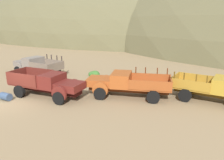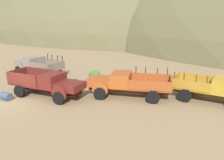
% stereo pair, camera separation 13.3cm
% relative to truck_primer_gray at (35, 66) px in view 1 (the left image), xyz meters
% --- Properties ---
extents(ground_plane, '(300.00, 300.00, 0.00)m').
position_rel_truck_primer_gray_xyz_m(ground_plane, '(4.53, -7.02, -1.00)').
color(ground_plane, '#937A56').
extents(hill_far_left, '(108.47, 78.09, 42.84)m').
position_rel_truck_primer_gray_xyz_m(hill_far_left, '(-16.12, 55.59, -1.00)').
color(hill_far_left, brown).
rests_on(hill_far_left, ground).
extents(truck_primer_gray, '(5.92, 2.98, 2.16)m').
position_rel_truck_primer_gray_xyz_m(truck_primer_gray, '(0.00, 0.00, 0.00)').
color(truck_primer_gray, '#3D322D').
rests_on(truck_primer_gray, ground).
extents(truck_oxblood, '(6.19, 2.64, 1.91)m').
position_rel_truck_primer_gray_xyz_m(truck_oxblood, '(6.34, -4.68, 0.02)').
color(truck_oxblood, black).
rests_on(truck_oxblood, ground).
extents(truck_oxide_orange, '(6.81, 3.89, 2.16)m').
position_rel_truck_primer_gray_xyz_m(truck_oxide_orange, '(11.19, -1.96, 0.01)').
color(truck_oxide_orange, '#51220D').
rests_on(truck_oxide_orange, ground).
extents(truck_mustard, '(6.11, 2.91, 2.16)m').
position_rel_truck_primer_gray_xyz_m(truck_mustard, '(18.12, -0.08, 0.00)').
color(truck_mustard, '#593D12').
rests_on(truck_mustard, ground).
extents(oil_drum_tipped, '(0.86, 0.59, 0.58)m').
position_rel_truck_primer_gray_xyz_m(oil_drum_tipped, '(3.73, -6.79, -0.71)').
color(oil_drum_tipped, '#384C6B').
rests_on(oil_drum_tipped, ground).
extents(bush_near_barrel, '(1.20, 0.99, 0.75)m').
position_rel_truck_primer_gray_xyz_m(bush_near_barrel, '(5.96, 2.38, -0.81)').
color(bush_near_barrel, '#3D702D').
rests_on(bush_near_barrel, ground).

